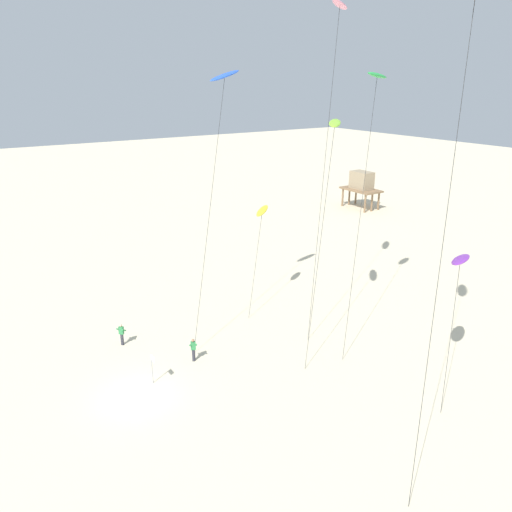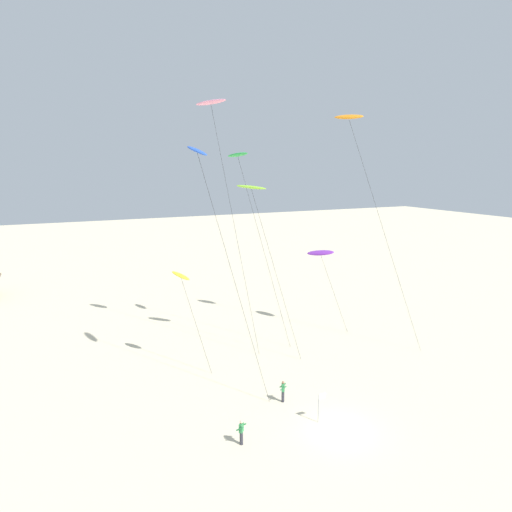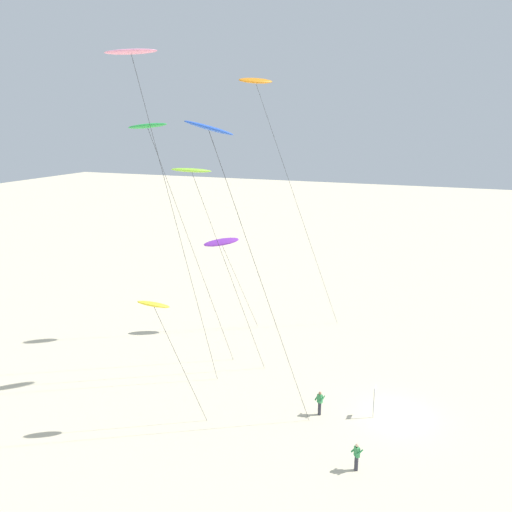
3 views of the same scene
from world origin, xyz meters
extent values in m
plane|color=beige|center=(0.00, 0.00, 0.00)|extent=(260.00, 260.00, 0.00)
cylinder|color=#262626|center=(12.28, 10.54, 10.90)|extent=(4.71, 6.60, 21.82)
ellipsoid|color=green|center=(0.28, 18.12, 18.43)|extent=(1.62, 2.83, 0.68)
cylinder|color=#262626|center=(1.99, 15.72, 9.16)|extent=(3.45, 4.84, 18.32)
ellipsoid|color=blue|center=(-6.25, 10.14, 18.41)|extent=(1.24, 2.83, 1.01)
cylinder|color=#262626|center=(-4.47, 7.64, 9.16)|extent=(3.59, 5.03, 18.33)
ellipsoid|color=yellow|center=(-6.86, 13.72, 8.21)|extent=(1.59, 1.96, 0.80)
cylinder|color=#262626|center=(-5.99, 12.50, 4.05)|extent=(1.77, 2.48, 8.11)
ellipsoid|color=#8CD833|center=(0.16, 14.69, 15.48)|extent=(2.60, 2.56, 0.55)
cylinder|color=#262626|center=(1.68, 12.56, 7.69)|extent=(3.07, 4.30, 15.38)
ellipsoid|color=pink|center=(-2.68, 17.15, 22.92)|extent=(2.56, 3.12, 0.60)
cylinder|color=#262626|center=(-1.23, 15.11, 11.41)|extent=(2.93, 4.10, 22.82)
ellipsoid|color=purple|center=(9.20, 16.81, 8.31)|extent=(2.43, 3.26, 1.09)
cylinder|color=#262626|center=(10.16, 15.45, 4.10)|extent=(1.97, 2.75, 8.20)
cylinder|color=#33333D|center=(-1.78, 4.69, 0.44)|extent=(0.22, 0.22, 0.88)
cube|color=#338C4C|center=(-1.78, 4.69, 1.17)|extent=(0.32, 0.39, 0.58)
sphere|color=#9E7051|center=(-1.78, 4.69, 1.57)|extent=(0.20, 0.20, 0.20)
cylinder|color=#338C4C|center=(-1.86, 4.49, 1.22)|extent=(0.50, 0.28, 0.39)
cylinder|color=#338C4C|center=(-1.69, 4.89, 1.22)|extent=(0.50, 0.28, 0.39)
cylinder|color=#33333D|center=(-6.58, 1.34, 0.44)|extent=(0.22, 0.22, 0.88)
cube|color=#338C4C|center=(-6.58, 1.34, 1.17)|extent=(0.39, 0.38, 0.58)
sphere|color=beige|center=(-6.58, 1.34, 1.57)|extent=(0.20, 0.20, 0.20)
cylinder|color=#338C4C|center=(-6.74, 1.19, 1.22)|extent=(0.41, 0.43, 0.39)
cylinder|color=#338C4C|center=(-6.42, 1.49, 1.22)|extent=(0.41, 0.43, 0.39)
cylinder|color=#846647|center=(-29.00, 43.37, 1.33)|extent=(0.28, 0.28, 2.67)
cylinder|color=#846647|center=(-24.30, 43.37, 1.33)|extent=(0.28, 0.28, 2.67)
cylinder|color=#846647|center=(-29.00, 46.11, 1.33)|extent=(0.28, 0.28, 2.67)
cylinder|color=#846647|center=(-24.30, 46.11, 1.33)|extent=(0.28, 0.28, 2.67)
cylinder|color=#846647|center=(-29.00, 44.74, 1.33)|extent=(0.28, 0.28, 2.67)
cylinder|color=#846647|center=(-24.30, 44.74, 1.33)|extent=(0.28, 0.28, 2.67)
cube|color=#846647|center=(-26.65, 44.74, 2.79)|extent=(5.88, 3.42, 0.24)
cube|color=#9E896B|center=(-26.65, 44.74, 4.18)|extent=(3.23, 2.05, 2.56)
cylinder|color=gray|center=(-0.84, 1.35, 1.05)|extent=(0.05, 0.05, 2.10)
cube|color=white|center=(-0.56, 1.35, 1.90)|extent=(0.52, 0.03, 0.36)
camera|label=1|loc=(25.23, -7.96, 18.18)|focal=34.76mm
camera|label=2|loc=(-15.95, -21.05, 17.15)|focal=30.15mm
camera|label=3|loc=(-32.16, -2.74, 18.80)|focal=36.99mm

